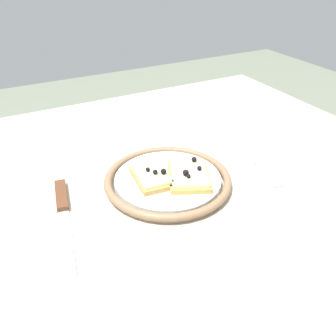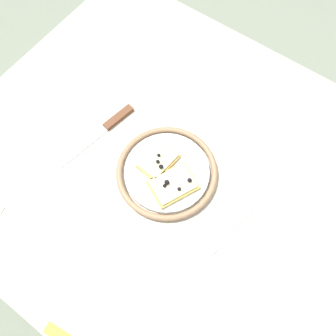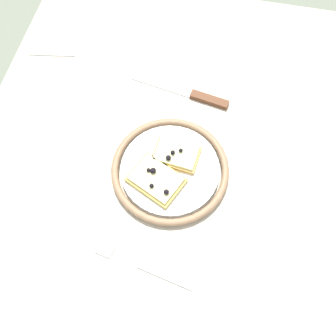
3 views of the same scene
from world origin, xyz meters
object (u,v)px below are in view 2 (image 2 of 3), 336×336
at_px(plate, 167,172).
at_px(pizza_slice_near, 173,185).
at_px(fork, 235,225).
at_px(pizza_slice_far, 158,161).
at_px(knife, 109,125).
at_px(dining_table, 174,179).

height_order(plate, pizza_slice_near, pizza_slice_near).
xyz_separation_m(pizza_slice_near, fork, (-0.17, -0.01, -0.02)).
height_order(pizza_slice_near, pizza_slice_far, pizza_slice_near).
bearing_deg(plate, knife, -5.95).
distance_m(plate, fork, 0.20).
height_order(pizza_slice_near, fork, pizza_slice_near).
distance_m(plate, pizza_slice_near, 0.04).
xyz_separation_m(pizza_slice_far, fork, (-0.23, 0.02, -0.02)).
relative_size(plate, pizza_slice_near, 1.93).
xyz_separation_m(pizza_slice_near, knife, (0.23, -0.04, -0.02)).
relative_size(pizza_slice_near, knife, 0.53).
distance_m(pizza_slice_near, fork, 0.17).
xyz_separation_m(plate, knife, (0.20, -0.02, -0.01)).
relative_size(pizza_slice_near, pizza_slice_far, 1.27).
bearing_deg(pizza_slice_near, knife, -10.39).
bearing_deg(pizza_slice_near, pizza_slice_far, -24.29).
bearing_deg(knife, dining_table, -178.81).
relative_size(pizza_slice_near, fork, 0.64).
xyz_separation_m(pizza_slice_far, knife, (0.17, -0.01, -0.02)).
height_order(plate, knife, plate).
height_order(pizza_slice_far, fork, pizza_slice_far).
bearing_deg(pizza_slice_far, plate, 167.12).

